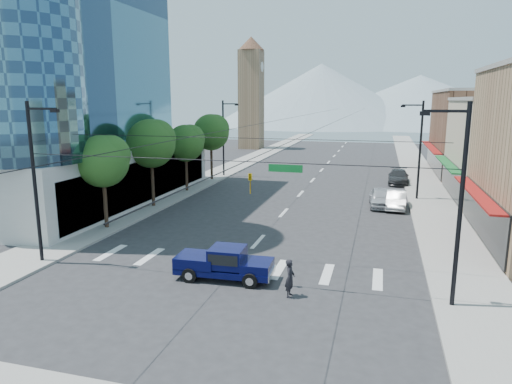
# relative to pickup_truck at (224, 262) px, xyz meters

# --- Properties ---
(ground) EXTENTS (160.00, 160.00, 0.00)m
(ground) POSITION_rel_pickup_truck_xyz_m (0.05, 0.54, -0.89)
(ground) COLOR #28282B
(ground) RESTS_ON ground
(sidewalk_left) EXTENTS (4.00, 120.00, 0.15)m
(sidewalk_left) POSITION_rel_pickup_truck_xyz_m (-11.95, 40.54, -0.81)
(sidewalk_left) COLOR gray
(sidewalk_left) RESTS_ON ground
(sidewalk_right) EXTENTS (4.00, 120.00, 0.15)m
(sidewalk_right) POSITION_rel_pickup_truck_xyz_m (12.05, 40.54, -0.81)
(sidewalk_right) COLOR gray
(sidewalk_right) RESTS_ON ground
(office_tower) EXTENTS (29.50, 27.00, 30.00)m
(office_tower) POSITION_rel_pickup_truck_xyz_m (-26.21, 14.39, 13.57)
(office_tower) COLOR #B7B7B2
(office_tower) RESTS_ON ground
(shop_far) EXTENTS (12.00, 18.00, 10.00)m
(shop_far) POSITION_rel_pickup_truck_xyz_m (20.05, 40.54, 4.11)
(shop_far) COLOR brown
(shop_far) RESTS_ON ground
(clock_tower) EXTENTS (4.80, 4.80, 20.40)m
(clock_tower) POSITION_rel_pickup_truck_xyz_m (-16.45, 62.54, 9.75)
(clock_tower) COLOR #8C6B4C
(clock_tower) RESTS_ON ground
(mountain_left) EXTENTS (80.00, 80.00, 22.00)m
(mountain_left) POSITION_rel_pickup_truck_xyz_m (-14.95, 150.54, 10.11)
(mountain_left) COLOR gray
(mountain_left) RESTS_ON ground
(mountain_right) EXTENTS (90.00, 90.00, 18.00)m
(mountain_right) POSITION_rel_pickup_truck_xyz_m (20.05, 160.54, 8.11)
(mountain_right) COLOR gray
(mountain_right) RESTS_ON ground
(tree_near) EXTENTS (3.65, 3.64, 6.71)m
(tree_near) POSITION_rel_pickup_truck_xyz_m (-11.02, 6.64, 4.10)
(tree_near) COLOR black
(tree_near) RESTS_ON ground
(tree_midnear) EXTENTS (4.09, 4.09, 7.52)m
(tree_midnear) POSITION_rel_pickup_truck_xyz_m (-11.02, 13.64, 4.70)
(tree_midnear) COLOR black
(tree_midnear) RESTS_ON ground
(tree_midfar) EXTENTS (3.65, 3.64, 6.71)m
(tree_midfar) POSITION_rel_pickup_truck_xyz_m (-11.02, 20.64, 4.10)
(tree_midfar) COLOR black
(tree_midfar) RESTS_ON ground
(tree_far) EXTENTS (4.09, 4.09, 7.52)m
(tree_far) POSITION_rel_pickup_truck_xyz_m (-11.02, 27.64, 4.70)
(tree_far) COLOR black
(tree_far) RESTS_ON ground
(signal_rig) EXTENTS (21.80, 0.20, 9.00)m
(signal_rig) POSITION_rel_pickup_truck_xyz_m (0.24, -0.46, 3.76)
(signal_rig) COLOR black
(signal_rig) RESTS_ON ground
(lamp_pole_nw) EXTENTS (2.00, 0.25, 9.00)m
(lamp_pole_nw) POSITION_rel_pickup_truck_xyz_m (-10.62, 30.54, 4.05)
(lamp_pole_nw) COLOR black
(lamp_pole_nw) RESTS_ON ground
(lamp_pole_ne) EXTENTS (2.00, 0.25, 9.00)m
(lamp_pole_ne) POSITION_rel_pickup_truck_xyz_m (10.72, 22.54, 4.05)
(lamp_pole_ne) COLOR black
(lamp_pole_ne) RESTS_ON ground
(pickup_truck) EXTENTS (5.11, 2.13, 1.71)m
(pickup_truck) POSITION_rel_pickup_truck_xyz_m (0.00, 0.00, 0.00)
(pickup_truck) COLOR #080A3D
(pickup_truck) RESTS_ON ground
(pedestrian) EXTENTS (0.45, 0.67, 1.82)m
(pedestrian) POSITION_rel_pickup_truck_xyz_m (3.69, -1.20, 0.02)
(pedestrian) COLOR black
(pedestrian) RESTS_ON ground
(parked_car_near) EXTENTS (2.13, 4.79, 1.60)m
(parked_car_near) POSITION_rel_pickup_truck_xyz_m (7.65, 18.91, -0.09)
(parked_car_near) COLOR #B6B6BB
(parked_car_near) RESTS_ON ground
(parked_car_mid) EXTENTS (1.78, 4.58, 1.49)m
(parked_car_mid) POSITION_rel_pickup_truck_xyz_m (8.93, 18.60, -0.15)
(parked_car_mid) COLOR silver
(parked_car_mid) RESTS_ON ground
(parked_car_far) EXTENTS (2.27, 5.33, 1.53)m
(parked_car_far) POSITION_rel_pickup_truck_xyz_m (9.45, 30.87, -0.12)
(parked_car_far) COLOR #2C2C2E
(parked_car_far) RESTS_ON ground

